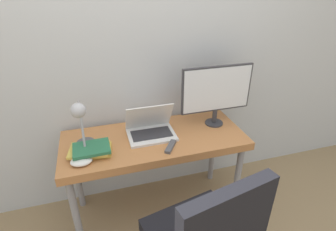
% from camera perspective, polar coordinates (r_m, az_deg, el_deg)
% --- Properties ---
extents(wall_back, '(8.00, 0.05, 2.60)m').
position_cam_1_polar(wall_back, '(2.05, -5.82, 14.04)').
color(wall_back, silver).
rests_on(wall_back, ground_plane).
extents(desk, '(1.35, 0.57, 0.73)m').
position_cam_1_polar(desk, '(2.00, -2.94, -6.52)').
color(desk, '#B77542').
rests_on(desk, ground_plane).
extents(laptop, '(0.35, 0.26, 0.24)m').
position_cam_1_polar(laptop, '(1.96, -3.80, -2.88)').
color(laptop, silver).
rests_on(laptop, desk).
extents(monitor, '(0.57, 0.14, 0.48)m').
position_cam_1_polar(monitor, '(2.04, 10.56, 5.24)').
color(monitor, '#333338').
rests_on(monitor, desk).
extents(desk_lamp, '(0.13, 0.26, 0.38)m').
position_cam_1_polar(desk_lamp, '(1.75, -18.54, -0.88)').
color(desk_lamp, '#4C4C51').
rests_on(desk_lamp, desk).
extents(book_stack, '(0.30, 0.22, 0.06)m').
position_cam_1_polar(book_stack, '(1.84, -16.36, -7.15)').
color(book_stack, gold).
rests_on(book_stack, desk).
extents(tv_remote, '(0.12, 0.15, 0.02)m').
position_cam_1_polar(tv_remote, '(1.83, 0.57, -6.76)').
color(tv_remote, '#4C4C51').
rests_on(tv_remote, desk).
extents(game_controller, '(0.14, 0.11, 0.04)m').
position_cam_1_polar(game_controller, '(1.77, -18.34, -9.39)').
color(game_controller, white).
rests_on(game_controller, desk).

